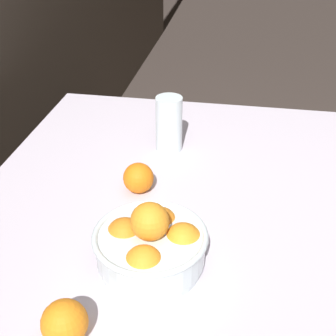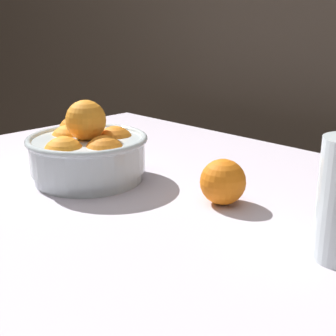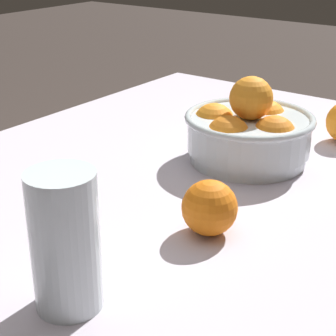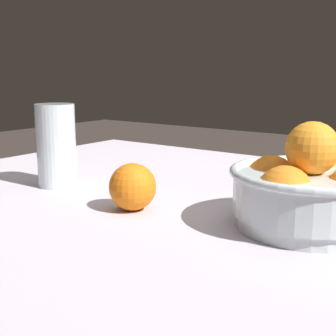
% 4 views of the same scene
% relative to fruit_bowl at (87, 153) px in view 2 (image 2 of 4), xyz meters
% --- Properties ---
extents(dining_table, '(1.28, 0.97, 0.71)m').
position_rel_fruit_bowl_xyz_m(dining_table, '(0.18, 0.00, -0.12)').
color(dining_table, silver).
rests_on(dining_table, ground_plane).
extents(fruit_bowl, '(0.23, 0.23, 0.15)m').
position_rel_fruit_bowl_xyz_m(fruit_bowl, '(0.00, 0.00, 0.00)').
color(fruit_bowl, silver).
rests_on(fruit_bowl, dining_table).
extents(orange_loose_near_bowl, '(0.08, 0.08, 0.08)m').
position_rel_fruit_bowl_xyz_m(orange_loose_near_bowl, '(0.26, 0.09, -0.02)').
color(orange_loose_near_bowl, orange).
rests_on(orange_loose_near_bowl, dining_table).
extents(orange_loose_front, '(0.08, 0.08, 0.08)m').
position_rel_fruit_bowl_xyz_m(orange_loose_front, '(-0.20, 0.11, -0.01)').
color(orange_loose_front, orange).
rests_on(orange_loose_front, dining_table).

